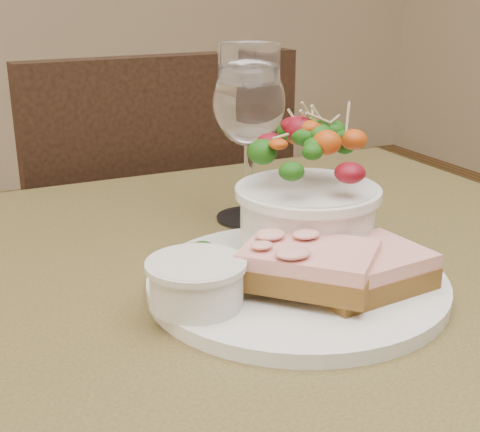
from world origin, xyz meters
name	(u,v)px	position (x,y,z in m)	size (l,w,h in m)	color
cafe_table	(269,399)	(0.00, 0.00, 0.65)	(0.80, 0.80, 0.75)	#40371B
chair_far	(142,369)	(0.07, 0.65, 0.29)	(0.44, 0.44, 0.90)	black
dinner_plate	(297,283)	(0.02, 0.00, 0.76)	(0.25, 0.25, 0.01)	white
sandwich_front	(364,269)	(0.06, -0.04, 0.78)	(0.11, 0.08, 0.03)	#4B2C14
sandwich_back	(309,265)	(0.02, -0.03, 0.78)	(0.13, 0.13, 0.03)	#4B2C14
ramekin	(196,281)	(-0.07, -0.01, 0.78)	(0.07, 0.07, 0.04)	silver
salad_bowl	(308,188)	(0.06, 0.05, 0.82)	(0.12, 0.12, 0.13)	white
garnish	(200,254)	(-0.04, 0.06, 0.77)	(0.05, 0.04, 0.02)	#103B0A
wine_glass	(249,108)	(0.07, 0.18, 0.87)	(0.08, 0.08, 0.18)	white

